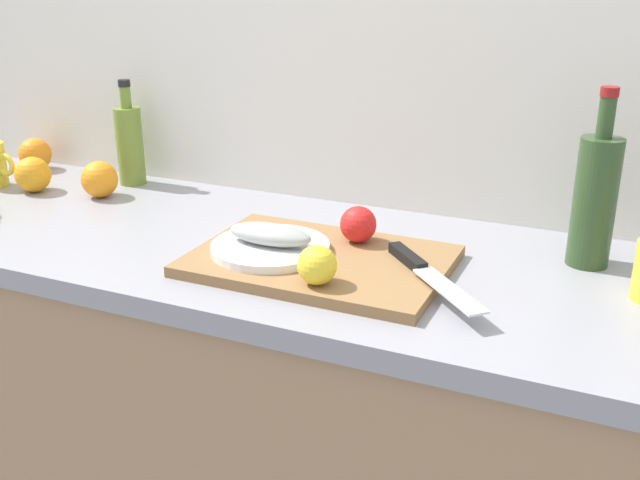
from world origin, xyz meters
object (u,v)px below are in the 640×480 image
object	(u,v)px
white_plate	(270,248)
lemon_0	(317,265)
wine_bottle	(595,198)
cutting_board	(320,261)
fish_fillet	(270,234)
orange_0	(35,154)
chef_knife	(422,268)
olive_oil_bottle	(130,143)

from	to	relation	value
white_plate	lemon_0	world-z (taller)	lemon_0
wine_bottle	cutting_board	bearing A→B (deg)	-154.56
fish_fillet	orange_0	distance (m)	0.91
fish_fillet	chef_knife	xyz separation A→B (m)	(0.28, 0.02, -0.02)
wine_bottle	orange_0	bearing A→B (deg)	176.41
white_plate	olive_oil_bottle	size ratio (longest dim) A/B	0.85
cutting_board	wine_bottle	xyz separation A→B (m)	(0.43, 0.21, 0.11)
cutting_board	chef_knife	distance (m)	0.19
olive_oil_bottle	wine_bottle	world-z (taller)	wine_bottle
fish_fillet	olive_oil_bottle	size ratio (longest dim) A/B	0.64
white_plate	orange_0	distance (m)	0.91
fish_fillet	cutting_board	bearing A→B (deg)	11.11
white_plate	chef_knife	distance (m)	0.28
cutting_board	fish_fillet	xyz separation A→B (m)	(-0.09, -0.02, 0.04)
white_plate	wine_bottle	world-z (taller)	wine_bottle
white_plate	chef_knife	xyz separation A→B (m)	(0.28, 0.02, 0.00)
fish_fillet	lemon_0	world-z (taller)	lemon_0
cutting_board	olive_oil_bottle	distance (m)	0.70
chef_knife	lemon_0	xyz separation A→B (m)	(-0.14, -0.11, 0.02)
cutting_board	white_plate	xyz separation A→B (m)	(-0.09, -0.02, 0.02)
white_plate	fish_fillet	world-z (taller)	fish_fillet
cutting_board	orange_0	world-z (taller)	orange_0
wine_bottle	lemon_0	bearing A→B (deg)	-140.69
cutting_board	chef_knife	world-z (taller)	chef_knife
lemon_0	wine_bottle	bearing A→B (deg)	39.31
lemon_0	olive_oil_bottle	size ratio (longest dim) A/B	0.26
wine_bottle	orange_0	world-z (taller)	wine_bottle
olive_oil_bottle	chef_knife	bearing A→B (deg)	-19.75
chef_knife	orange_0	size ratio (longest dim) A/B	2.76
lemon_0	wine_bottle	size ratio (longest dim) A/B	0.21
cutting_board	fish_fillet	size ratio (longest dim) A/B	2.79
fish_fillet	orange_0	size ratio (longest dim) A/B	1.94
cutting_board	lemon_0	distance (m)	0.13
olive_oil_bottle	wine_bottle	xyz separation A→B (m)	(1.07, -0.09, 0.02)
white_plate	wine_bottle	bearing A→B (deg)	23.15
wine_bottle	fish_fillet	bearing A→B (deg)	-156.85
cutting_board	orange_0	distance (m)	0.99
orange_0	olive_oil_bottle	bearing A→B (deg)	-0.04
lemon_0	orange_0	bearing A→B (deg)	157.74
fish_fillet	lemon_0	bearing A→B (deg)	-34.88
chef_knife	lemon_0	bearing A→B (deg)	-96.68
lemon_0	orange_0	distance (m)	1.07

